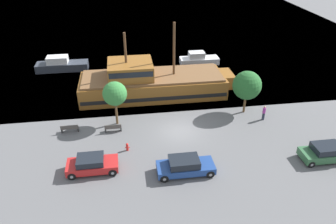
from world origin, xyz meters
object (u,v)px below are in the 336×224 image
object	(u,v)px
parked_car_curb_front	(185,166)
pedestrian_walking_near	(264,113)
moored_boat_outer	(199,59)
pirate_ship	(151,83)
parked_car_curb_mid	(327,152)
bench_promenade_west	(70,128)
parked_car_curb_rear	(92,164)
fire_hydrant	(127,147)
bench_promenade_east	(113,128)
moored_boat_dockside	(61,65)

from	to	relation	value
parked_car_curb_front	pedestrian_walking_near	size ratio (longest dim) A/B	2.91
moored_boat_outer	pirate_ship	bearing A→B (deg)	-131.63
parked_car_curb_mid	bench_promenade_west	size ratio (longest dim) A/B	2.71
moored_boat_outer	parked_car_curb_front	distance (m)	24.93
parked_car_curb_rear	parked_car_curb_mid	bearing A→B (deg)	-3.71
fire_hydrant	bench_promenade_west	world-z (taller)	bench_promenade_west
parked_car_curb_mid	bench_promenade_east	world-z (taller)	parked_car_curb_mid
parked_car_curb_front	pedestrian_walking_near	bearing A→B (deg)	36.51
parked_car_curb_front	pedestrian_walking_near	distance (m)	12.28
moored_boat_dockside	parked_car_curb_mid	world-z (taller)	moored_boat_dockside
pirate_ship	bench_promenade_west	distance (m)	11.51
bench_promenade_west	moored_boat_dockside	bearing A→B (deg)	100.06
pirate_ship	parked_car_curb_mid	world-z (taller)	pirate_ship
parked_car_curb_rear	moored_boat_outer	bearing A→B (deg)	57.75
moored_boat_dockside	bench_promenade_east	xyz separation A→B (m)	(7.26, -17.29, -0.33)
parked_car_curb_mid	fire_hydrant	xyz separation A→B (m)	(-17.31, 3.83, -0.32)
bench_promenade_west	bench_promenade_east	bearing A→B (deg)	-6.99
parked_car_curb_mid	pedestrian_walking_near	size ratio (longest dim) A/B	2.84
bench_promenade_east	pedestrian_walking_near	bearing A→B (deg)	0.27
pirate_ship	fire_hydrant	xyz separation A→B (m)	(-3.29, -11.15, -1.15)
moored_boat_outer	pedestrian_walking_near	bearing A→B (deg)	-79.14
moored_boat_outer	parked_car_curb_front	world-z (taller)	moored_boat_outer
bench_promenade_west	pedestrian_walking_near	bearing A→B (deg)	-1.29
parked_car_curb_rear	bench_promenade_west	xyz separation A→B (m)	(-2.57, 6.40, -0.28)
pirate_ship	bench_promenade_west	bearing A→B (deg)	-140.68
moored_boat_dockside	pirate_ship	bearing A→B (deg)	-38.74
moored_boat_dockside	parked_car_curb_front	size ratio (longest dim) A/B	1.50
moored_boat_dockside	pedestrian_walking_near	distance (m)	28.77
moored_boat_dockside	fire_hydrant	size ratio (longest dim) A/B	9.35
parked_car_curb_rear	fire_hydrant	distance (m)	3.93
pirate_ship	moored_boat_outer	bearing A→B (deg)	48.37
parked_car_curb_mid	bench_promenade_west	world-z (taller)	parked_car_curb_mid
pirate_ship	parked_car_curb_mid	xyz separation A→B (m)	(14.02, -14.98, -0.82)
pirate_ship	parked_car_curb_front	bearing A→B (deg)	-84.86
pirate_ship	bench_promenade_east	bearing A→B (deg)	-120.46
parked_car_curb_rear	fire_hydrant	bearing A→B (deg)	39.94
pirate_ship	parked_car_curb_rear	world-z (taller)	pirate_ship
parked_car_curb_rear	pedestrian_walking_near	bearing A→B (deg)	18.76
pedestrian_walking_near	fire_hydrant	bearing A→B (deg)	-166.69
fire_hydrant	pedestrian_walking_near	world-z (taller)	pedestrian_walking_near
pirate_ship	parked_car_curb_front	distance (m)	15.10
pirate_ship	fire_hydrant	size ratio (longest dim) A/B	24.15
parked_car_curb_rear	bench_promenade_west	world-z (taller)	parked_car_curb_rear
pirate_ship	fire_hydrant	world-z (taller)	pirate_ship
moored_boat_dockside	bench_promenade_west	xyz separation A→B (m)	(2.97, -16.76, -0.33)
parked_car_curb_front	bench_promenade_west	distance (m)	12.83
moored_boat_outer	pedestrian_walking_near	xyz separation A→B (m)	(3.21, -16.72, 0.14)
bench_promenade_east	parked_car_curb_mid	bearing A→B (deg)	-21.14
moored_boat_dockside	moored_boat_outer	xyz separation A→B (m)	(19.85, -0.49, -0.08)
pirate_ship	pedestrian_walking_near	size ratio (longest dim) A/B	11.26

